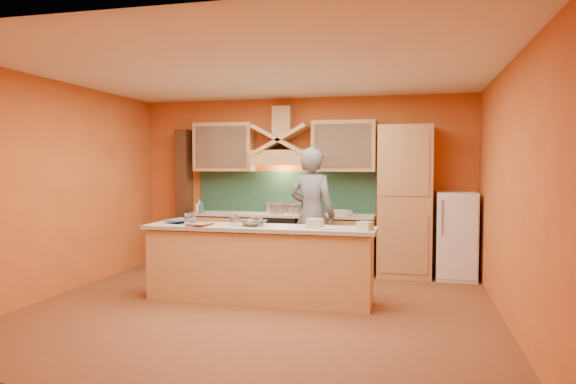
% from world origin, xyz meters
% --- Properties ---
extents(floor, '(5.50, 5.00, 0.01)m').
position_xyz_m(floor, '(0.00, 0.00, 0.00)').
color(floor, brown).
rests_on(floor, ground).
extents(ceiling, '(5.50, 5.00, 0.01)m').
position_xyz_m(ceiling, '(0.00, 0.00, 2.80)').
color(ceiling, white).
rests_on(ceiling, wall_back).
extents(wall_back, '(5.50, 0.02, 2.80)m').
position_xyz_m(wall_back, '(0.00, 2.50, 1.40)').
color(wall_back, '#D06428').
rests_on(wall_back, floor).
extents(wall_front, '(5.50, 0.02, 2.80)m').
position_xyz_m(wall_front, '(0.00, -2.50, 1.40)').
color(wall_front, '#D06428').
rests_on(wall_front, floor).
extents(wall_left, '(0.02, 5.00, 2.80)m').
position_xyz_m(wall_left, '(-2.75, 0.00, 1.40)').
color(wall_left, '#D06428').
rests_on(wall_left, floor).
extents(wall_right, '(0.02, 5.00, 2.80)m').
position_xyz_m(wall_right, '(2.75, 0.00, 1.40)').
color(wall_right, '#D06428').
rests_on(wall_right, floor).
extents(base_cabinet_left, '(1.10, 0.60, 0.86)m').
position_xyz_m(base_cabinet_left, '(-1.25, 2.20, 0.43)').
color(base_cabinet_left, tan).
rests_on(base_cabinet_left, floor).
extents(base_cabinet_right, '(1.10, 0.60, 0.86)m').
position_xyz_m(base_cabinet_right, '(0.65, 2.20, 0.43)').
color(base_cabinet_right, tan).
rests_on(base_cabinet_right, floor).
extents(counter_top, '(3.00, 0.62, 0.04)m').
position_xyz_m(counter_top, '(-0.30, 2.20, 0.90)').
color(counter_top, beige).
rests_on(counter_top, base_cabinet_left).
extents(stove, '(0.60, 0.58, 0.90)m').
position_xyz_m(stove, '(-0.30, 2.20, 0.45)').
color(stove, black).
rests_on(stove, floor).
extents(backsplash, '(3.00, 0.03, 0.70)m').
position_xyz_m(backsplash, '(-0.30, 2.48, 1.25)').
color(backsplash, '#1C3E2E').
rests_on(backsplash, wall_back).
extents(range_hood, '(0.92, 0.50, 0.24)m').
position_xyz_m(range_hood, '(-0.30, 2.25, 1.82)').
color(range_hood, tan).
rests_on(range_hood, wall_back).
extents(hood_chimney, '(0.30, 0.30, 0.50)m').
position_xyz_m(hood_chimney, '(-0.30, 2.35, 2.40)').
color(hood_chimney, tan).
rests_on(hood_chimney, wall_back).
extents(upper_cabinet_left, '(1.00, 0.35, 0.80)m').
position_xyz_m(upper_cabinet_left, '(-1.30, 2.33, 2.00)').
color(upper_cabinet_left, tan).
rests_on(upper_cabinet_left, wall_back).
extents(upper_cabinet_right, '(1.00, 0.35, 0.80)m').
position_xyz_m(upper_cabinet_right, '(0.70, 2.33, 2.00)').
color(upper_cabinet_right, tan).
rests_on(upper_cabinet_right, wall_back).
extents(pantry_column, '(0.80, 0.60, 2.30)m').
position_xyz_m(pantry_column, '(1.65, 2.20, 1.15)').
color(pantry_column, tan).
rests_on(pantry_column, floor).
extents(fridge, '(0.58, 0.60, 1.30)m').
position_xyz_m(fridge, '(2.40, 2.20, 0.65)').
color(fridge, white).
rests_on(fridge, floor).
extents(trim_column_left, '(0.20, 0.30, 2.30)m').
position_xyz_m(trim_column_left, '(-2.05, 2.35, 1.15)').
color(trim_column_left, '#472816').
rests_on(trim_column_left, floor).
extents(island_body, '(2.80, 0.55, 0.88)m').
position_xyz_m(island_body, '(-0.10, 0.30, 0.44)').
color(island_body, '#E0B273').
rests_on(island_body, floor).
extents(island_top, '(2.90, 0.62, 0.05)m').
position_xyz_m(island_top, '(-0.10, 0.30, 0.92)').
color(island_top, beige).
rests_on(island_top, island_body).
extents(person, '(0.82, 0.65, 1.96)m').
position_xyz_m(person, '(0.33, 1.57, 0.98)').
color(person, slate).
rests_on(person, floor).
extents(pot_large, '(0.25, 0.25, 0.16)m').
position_xyz_m(pot_large, '(-0.35, 2.15, 0.98)').
color(pot_large, '#BCBBC3').
rests_on(pot_large, stove).
extents(pot_small, '(0.22, 0.22, 0.14)m').
position_xyz_m(pot_small, '(-0.11, 2.23, 0.97)').
color(pot_small, silver).
rests_on(pot_small, stove).
extents(soap_bottle_a, '(0.10, 0.10, 0.21)m').
position_xyz_m(soap_bottle_a, '(-1.71, 2.21, 1.02)').
color(soap_bottle_a, white).
rests_on(soap_bottle_a, counter_top).
extents(soap_bottle_b, '(0.11, 0.11, 0.21)m').
position_xyz_m(soap_bottle_b, '(-1.57, 1.96, 1.02)').
color(soap_bottle_b, '#305885').
rests_on(soap_bottle_b, counter_top).
extents(bowl_back, '(0.26, 0.26, 0.07)m').
position_xyz_m(bowl_back, '(0.76, 2.06, 0.95)').
color(bowl_back, white).
rests_on(bowl_back, counter_top).
extents(dish_rack, '(0.29, 0.26, 0.09)m').
position_xyz_m(dish_rack, '(0.70, 2.05, 0.96)').
color(dish_rack, silver).
rests_on(dish_rack, counter_top).
extents(book_lower, '(0.29, 0.36, 0.03)m').
position_xyz_m(book_lower, '(-0.94, 0.19, 0.96)').
color(book_lower, '#A5513B').
rests_on(book_lower, island_top).
extents(book_upper, '(0.32, 0.40, 0.03)m').
position_xyz_m(book_upper, '(-1.33, 0.43, 0.98)').
color(book_upper, '#405A8D').
rests_on(book_upper, island_top).
extents(jar_large, '(0.18, 0.18, 0.15)m').
position_xyz_m(jar_large, '(-0.99, 0.24, 1.02)').
color(jar_large, silver).
rests_on(jar_large, island_top).
extents(jar_small, '(0.14, 0.14, 0.13)m').
position_xyz_m(jar_small, '(-0.42, 0.28, 1.01)').
color(jar_small, white).
rests_on(jar_small, island_top).
extents(kitchen_scale, '(0.13, 0.13, 0.09)m').
position_xyz_m(kitchen_scale, '(-0.11, 0.29, 0.99)').
color(kitchen_scale, silver).
rests_on(kitchen_scale, island_top).
extents(mixing_bowl, '(0.41, 0.41, 0.08)m').
position_xyz_m(mixing_bowl, '(-0.17, 0.30, 0.98)').
color(mixing_bowl, silver).
rests_on(mixing_bowl, island_top).
extents(cloth, '(0.27, 0.24, 0.02)m').
position_xyz_m(cloth, '(0.78, 0.20, 0.95)').
color(cloth, '#C5ADA2').
rests_on(cloth, island_top).
extents(grocery_bag_a, '(0.20, 0.17, 0.12)m').
position_xyz_m(grocery_bag_a, '(0.62, 0.24, 1.00)').
color(grocery_bag_a, beige).
rests_on(grocery_bag_a, island_top).
extents(grocery_bag_b, '(0.20, 0.19, 0.10)m').
position_xyz_m(grocery_bag_b, '(1.22, 0.19, 0.99)').
color(grocery_bag_b, beige).
rests_on(grocery_bag_b, island_top).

